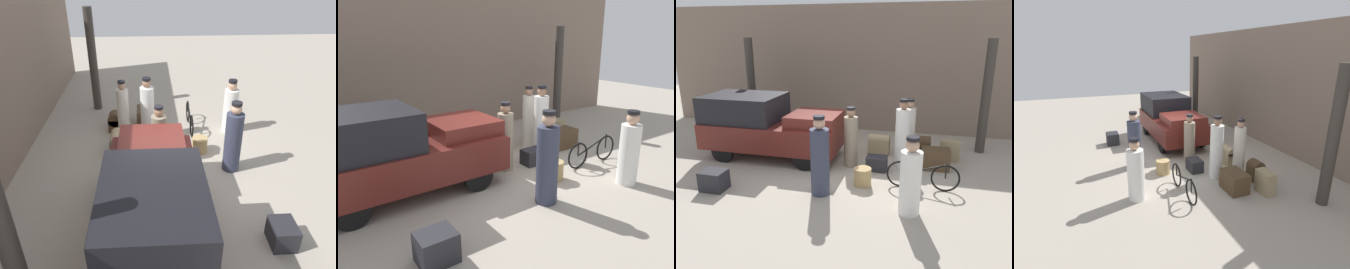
{
  "view_description": "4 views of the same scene",
  "coord_description": "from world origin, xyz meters",
  "views": [
    {
      "loc": [
        -6.7,
        0.6,
        4.82
      ],
      "look_at": [
        0.2,
        0.2,
        0.95
      ],
      "focal_mm": 35.0,
      "sensor_mm": 36.0,
      "label": 1
    },
    {
      "loc": [
        -3.91,
        -5.61,
        3.16
      ],
      "look_at": [
        0.2,
        0.2,
        0.95
      ],
      "focal_mm": 35.0,
      "sensor_mm": 36.0,
      "label": 2
    },
    {
      "loc": [
        2.2,
        -7.79,
        3.5
      ],
      "look_at": [
        0.2,
        0.2,
        0.95
      ],
      "focal_mm": 35.0,
      "sensor_mm": 36.0,
      "label": 3
    },
    {
      "loc": [
        7.95,
        -2.88,
        3.6
      ],
      "look_at": [
        0.2,
        0.2,
        0.95
      ],
      "focal_mm": 28.0,
      "sensor_mm": 36.0,
      "label": 4
    }
  ],
  "objects": [
    {
      "name": "ground_plane",
      "position": [
        0.0,
        0.0,
        0.0
      ],
      "size": [
        30.0,
        30.0,
        0.0
      ],
      "primitive_type": "plane",
      "color": "#A89E8E"
    },
    {
      "name": "station_building_facade",
      "position": [
        0.0,
        4.08,
        2.25
      ],
      "size": [
        16.0,
        0.15,
        4.5
      ],
      "color": "gray",
      "rests_on": "ground"
    },
    {
      "name": "canopy_pillar_right",
      "position": [
        3.95,
        2.45,
        1.69
      ],
      "size": [
        0.28,
        0.28,
        3.38
      ],
      "color": "#38332D",
      "rests_on": "ground"
    },
    {
      "name": "truck",
      "position": [
        -2.2,
        0.6,
        0.96
      ],
      "size": [
        3.95,
        1.79,
        1.81
      ],
      "color": "black",
      "rests_on": "ground"
    },
    {
      "name": "bicycle",
      "position": [
        2.28,
        -0.59,
        0.34
      ],
      "size": [
        1.67,
        0.04,
        0.7
      ],
      "color": "black",
      "rests_on": "ground"
    },
    {
      "name": "wicker_basket",
      "position": [
        0.88,
        -0.7,
        0.21
      ],
      "size": [
        0.42,
        0.42,
        0.43
      ],
      "color": "tan",
      "rests_on": "ground"
    },
    {
      "name": "porter_with_bicycle",
      "position": [
        0.04,
        -1.37,
        0.83
      ],
      "size": [
        0.42,
        0.42,
        1.83
      ],
      "color": "#33384C",
      "rests_on": "ground"
    },
    {
      "name": "porter_standing_middle",
      "position": [
        2.04,
        -1.77,
        0.74
      ],
      "size": [
        0.43,
        0.43,
        1.63
      ],
      "color": "white",
      "rests_on": "ground"
    },
    {
      "name": "porter_carrying_trunk",
      "position": [
        0.34,
        0.41,
        0.75
      ],
      "size": [
        0.37,
        0.37,
        1.65
      ],
      "color": "gray",
      "rests_on": "ground"
    },
    {
      "name": "conductor_in_dark_uniform",
      "position": [
        1.69,
        0.69,
        0.86
      ],
      "size": [
        0.38,
        0.38,
        1.87
      ],
      "color": "white",
      "rests_on": "ground"
    },
    {
      "name": "porter_lifting_near_truck",
      "position": [
        1.82,
        1.38,
        0.81
      ],
      "size": [
        0.34,
        0.34,
        1.75
      ],
      "color": "silver",
      "rests_on": "ground"
    },
    {
      "name": "trunk_large_brown",
      "position": [
        -2.42,
        -1.78,
        0.23
      ],
      "size": [
        0.56,
        0.46,
        0.47
      ],
      "color": "#232328",
      "rests_on": "ground"
    },
    {
      "name": "trunk_barrel_dark",
      "position": [
        0.96,
        1.54,
        0.32
      ],
      "size": [
        0.63,
        0.34,
        0.61
      ],
      "color": "#9E8966",
      "rests_on": "ground"
    },
    {
      "name": "suitcase_tan_flat",
      "position": [
        2.99,
        1.46,
        0.31
      ],
      "size": [
        0.53,
        0.3,
        0.61
      ],
      "color": "#9E8966",
      "rests_on": "ground"
    },
    {
      "name": "trunk_wicker_pale",
      "position": [
        2.27,
        1.69,
        0.3
      ],
      "size": [
        0.39,
        0.4,
        0.6
      ],
      "color": "#4C3823",
      "rests_on": "ground"
    },
    {
      "name": "trunk_umber_medium",
      "position": [
        2.59,
        0.77,
        0.27
      ],
      "size": [
        0.74,
        0.52,
        0.54
      ],
      "color": "#4C3823",
      "rests_on": "ground"
    },
    {
      "name": "suitcase_small_leather",
      "position": [
        1.08,
        0.28,
        0.19
      ],
      "size": [
        0.54,
        0.4,
        0.38
      ],
      "color": "#232328",
      "rests_on": "ground"
    }
  ]
}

